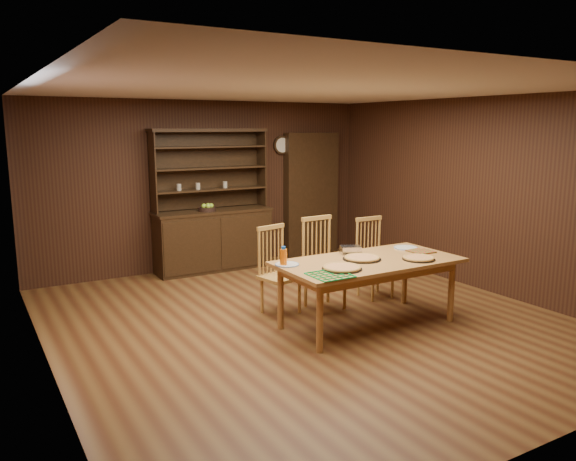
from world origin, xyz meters
TOP-DOWN VIEW (x-y plane):
  - floor at (0.00, 0.00)m, footprint 6.00×6.00m
  - room_shell at (0.00, 0.00)m, footprint 6.00×6.00m
  - china_hutch at (-0.00, 2.75)m, footprint 1.84×0.52m
  - doorway at (1.90, 2.90)m, footprint 1.00×0.18m
  - wall_clock at (1.35, 2.96)m, footprint 0.30×0.05m
  - dining_table at (0.51, -0.44)m, footprint 2.05×1.02m
  - chair_left at (-0.15, 0.48)m, footprint 0.51×0.49m
  - chair_center at (0.43, 0.38)m, footprint 0.49×0.47m
  - chair_right at (1.26, 0.42)m, footprint 0.43×0.41m
  - pizza_left at (0.01, -0.63)m, footprint 0.42×0.42m
  - pizza_right at (1.00, -0.71)m, footprint 0.36×0.36m
  - pizza_center at (0.46, -0.39)m, footprint 0.43×0.43m
  - cooling_rack at (-0.23, -0.77)m, footprint 0.47×0.47m
  - plate_left at (-0.39, -0.19)m, footprint 0.26×0.26m
  - plate_right at (1.27, -0.20)m, footprint 0.29×0.29m
  - foil_dish at (0.52, -0.09)m, footprint 0.27×0.24m
  - juice_bottle at (-0.44, -0.20)m, footprint 0.08×0.08m
  - pot_holder_a at (1.31, -0.46)m, footprint 0.22×0.22m
  - pot_holder_b at (1.27, -0.41)m, footprint 0.22×0.22m
  - fruit_bowl at (-0.11, 2.69)m, footprint 0.26×0.26m

SIDE VIEW (x-z plane):
  - floor at x=0.00m, z-range 0.00..0.00m
  - chair_right at x=1.26m, z-range 0.03..1.07m
  - chair_left at x=-0.15m, z-range 0.03..1.08m
  - china_hutch at x=0.00m, z-range -0.49..1.68m
  - chair_center at x=0.43m, z-range 0.04..1.16m
  - dining_table at x=0.51m, z-range 0.30..1.05m
  - pot_holder_b at x=1.27m, z-range 0.75..0.77m
  - pot_holder_a at x=1.31m, z-range 0.75..0.77m
  - cooling_rack at x=-0.23m, z-range 0.75..0.77m
  - plate_right at x=1.27m, z-range 0.75..0.77m
  - plate_left at x=-0.39m, z-range 0.75..0.77m
  - pizza_center at x=0.46m, z-range 0.75..0.79m
  - pizza_left at x=0.01m, z-range 0.75..0.79m
  - pizza_right at x=1.00m, z-range 0.75..0.79m
  - foil_dish at x=0.52m, z-range 0.75..0.84m
  - juice_bottle at x=-0.44m, z-range 0.74..0.95m
  - fruit_bowl at x=-0.11m, z-range 0.93..1.04m
  - doorway at x=1.90m, z-range 0.00..2.10m
  - room_shell at x=0.00m, z-range -1.42..4.58m
  - wall_clock at x=1.35m, z-range 1.75..2.05m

